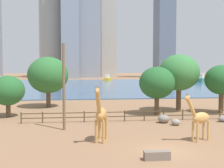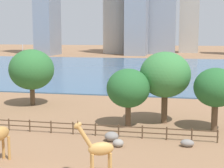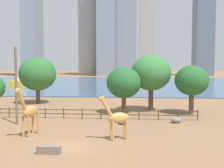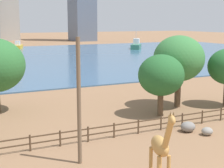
{
  "view_description": "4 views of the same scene",
  "coord_description": "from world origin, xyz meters",
  "px_view_note": "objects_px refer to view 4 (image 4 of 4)",
  "views": [
    {
      "loc": [
        -6.44,
        -20.23,
        6.35
      ],
      "look_at": [
        -1.27,
        24.28,
        3.66
      ],
      "focal_mm": 45.0,
      "sensor_mm": 36.0,
      "label": 1
    },
    {
      "loc": [
        9.34,
        -20.38,
        10.18
      ],
      "look_at": [
        -0.01,
        26.26,
        3.17
      ],
      "focal_mm": 55.0,
      "sensor_mm": 36.0,
      "label": 2
    },
    {
      "loc": [
        5.29,
        -22.29,
        6.82
      ],
      "look_at": [
        1.8,
        21.14,
        3.73
      ],
      "focal_mm": 45.0,
      "sensor_mm": 36.0,
      "label": 3
    },
    {
      "loc": [
        -15.73,
        -12.95,
        9.74
      ],
      "look_at": [
        0.46,
        20.79,
        2.85
      ],
      "focal_mm": 55.0,
      "sensor_mm": 36.0,
      "label": 4
    }
  ],
  "objects_px": {
    "boulder_near_fence": "(207,131)",
    "boulder_small": "(188,127)",
    "utility_pole": "(79,102)",
    "boat_barge": "(18,46)",
    "boat_sailboat": "(183,56)",
    "boat_ferry": "(136,45)",
    "tree_left_large": "(179,59)",
    "giraffe_tall": "(161,147)",
    "tree_left_small": "(161,75)"
  },
  "relations": [
    {
      "from": "utility_pole",
      "to": "tree_left_small",
      "type": "relative_size",
      "value": 1.36
    },
    {
      "from": "boat_ferry",
      "to": "boat_sailboat",
      "type": "distance_m",
      "value": 33.43
    },
    {
      "from": "boulder_near_fence",
      "to": "boat_sailboat",
      "type": "xyz_separation_m",
      "value": [
        34.4,
        49.01,
        0.64
      ]
    },
    {
      "from": "boat_ferry",
      "to": "utility_pole",
      "type": "bearing_deg",
      "value": 4.0
    },
    {
      "from": "boat_barge",
      "to": "utility_pole",
      "type": "bearing_deg",
      "value": -167.41
    },
    {
      "from": "giraffe_tall",
      "to": "tree_left_small",
      "type": "distance_m",
      "value": 15.48
    },
    {
      "from": "tree_left_large",
      "to": "boat_sailboat",
      "type": "bearing_deg",
      "value": 52.25
    },
    {
      "from": "boat_ferry",
      "to": "tree_left_small",
      "type": "bearing_deg",
      "value": 7.99
    },
    {
      "from": "boat_ferry",
      "to": "boat_barge",
      "type": "bearing_deg",
      "value": -80.56
    },
    {
      "from": "tree_left_small",
      "to": "boat_barge",
      "type": "relative_size",
      "value": 0.97
    },
    {
      "from": "tree_left_small",
      "to": "boat_sailboat",
      "type": "height_order",
      "value": "tree_left_small"
    },
    {
      "from": "boulder_near_fence",
      "to": "boulder_small",
      "type": "distance_m",
      "value": 1.74
    },
    {
      "from": "boulder_small",
      "to": "tree_left_large",
      "type": "distance_m",
      "value": 10.43
    },
    {
      "from": "tree_left_small",
      "to": "tree_left_large",
      "type": "bearing_deg",
      "value": 30.67
    },
    {
      "from": "giraffe_tall",
      "to": "tree_left_large",
      "type": "relative_size",
      "value": 0.6
    },
    {
      "from": "giraffe_tall",
      "to": "boulder_small",
      "type": "height_order",
      "value": "giraffe_tall"
    },
    {
      "from": "tree_left_large",
      "to": "boat_sailboat",
      "type": "xyz_separation_m",
      "value": [
        30.73,
        39.68,
        -4.57
      ]
    },
    {
      "from": "boulder_near_fence",
      "to": "boat_barge",
      "type": "bearing_deg",
      "value": 88.53
    },
    {
      "from": "utility_pole",
      "to": "boat_sailboat",
      "type": "xyz_separation_m",
      "value": [
        46.42,
        49.84,
        -3.38
      ]
    },
    {
      "from": "boat_sailboat",
      "to": "tree_left_large",
      "type": "bearing_deg",
      "value": -54.86
    },
    {
      "from": "utility_pole",
      "to": "tree_left_small",
      "type": "height_order",
      "value": "utility_pole"
    },
    {
      "from": "tree_left_small",
      "to": "boat_ferry",
      "type": "distance_m",
      "value": 84.89
    },
    {
      "from": "boulder_near_fence",
      "to": "boat_barge",
      "type": "xyz_separation_m",
      "value": [
        2.58,
        100.4,
        0.78
      ]
    },
    {
      "from": "utility_pole",
      "to": "boulder_small",
      "type": "height_order",
      "value": "utility_pole"
    },
    {
      "from": "boulder_near_fence",
      "to": "tree_left_small",
      "type": "height_order",
      "value": "tree_left_small"
    },
    {
      "from": "utility_pole",
      "to": "tree_left_large",
      "type": "bearing_deg",
      "value": 32.93
    },
    {
      "from": "giraffe_tall",
      "to": "boulder_small",
      "type": "distance_m",
      "value": 10.76
    },
    {
      "from": "boat_ferry",
      "to": "boat_barge",
      "type": "xyz_separation_m",
      "value": [
        -36.93,
        18.36,
        -0.27
      ]
    },
    {
      "from": "giraffe_tall",
      "to": "tree_left_large",
      "type": "bearing_deg",
      "value": 155.28
    },
    {
      "from": "boat_barge",
      "to": "tree_left_large",
      "type": "bearing_deg",
      "value": -158.52
    },
    {
      "from": "utility_pole",
      "to": "boulder_small",
      "type": "xyz_separation_m",
      "value": [
        11.1,
        2.31,
        -3.91
      ]
    },
    {
      "from": "boulder_near_fence",
      "to": "boulder_small",
      "type": "height_order",
      "value": "boulder_small"
    },
    {
      "from": "utility_pole",
      "to": "boat_barge",
      "type": "height_order",
      "value": "utility_pole"
    },
    {
      "from": "utility_pole",
      "to": "boulder_near_fence",
      "type": "bearing_deg",
      "value": 3.96
    },
    {
      "from": "utility_pole",
      "to": "tree_left_large",
      "type": "relative_size",
      "value": 1.07
    },
    {
      "from": "boat_barge",
      "to": "boulder_small",
      "type": "bearing_deg",
      "value": -161.23
    },
    {
      "from": "boulder_small",
      "to": "boat_sailboat",
      "type": "bearing_deg",
      "value": 53.39
    },
    {
      "from": "tree_left_large",
      "to": "boat_barge",
      "type": "distance_m",
      "value": 91.18
    },
    {
      "from": "boat_ferry",
      "to": "tree_left_large",
      "type": "bearing_deg",
      "value": 9.64
    },
    {
      "from": "boulder_near_fence",
      "to": "tree_left_large",
      "type": "height_order",
      "value": "tree_left_large"
    },
    {
      "from": "boulder_near_fence",
      "to": "boulder_small",
      "type": "xyz_separation_m",
      "value": [
        -0.91,
        1.48,
        0.11
      ]
    },
    {
      "from": "utility_pole",
      "to": "tree_left_small",
      "type": "distance_m",
      "value": 14.22
    },
    {
      "from": "utility_pole",
      "to": "boat_barge",
      "type": "bearing_deg",
      "value": 81.79
    },
    {
      "from": "boat_ferry",
      "to": "giraffe_tall",
      "type": "bearing_deg",
      "value": 7.13
    },
    {
      "from": "tree_left_small",
      "to": "boat_sailboat",
      "type": "bearing_deg",
      "value": 50.51
    },
    {
      "from": "boat_ferry",
      "to": "boat_barge",
      "type": "relative_size",
      "value": 1.24
    },
    {
      "from": "boat_sailboat",
      "to": "giraffe_tall",
      "type": "bearing_deg",
      "value": -55.28
    },
    {
      "from": "utility_pole",
      "to": "boat_ferry",
      "type": "distance_m",
      "value": 97.63
    },
    {
      "from": "utility_pole",
      "to": "boat_barge",
      "type": "relative_size",
      "value": 1.31
    },
    {
      "from": "boulder_near_fence",
      "to": "boulder_small",
      "type": "relative_size",
      "value": 0.75
    }
  ]
}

